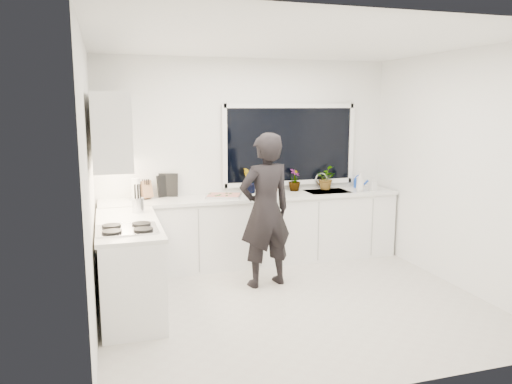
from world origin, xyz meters
name	(u,v)px	position (x,y,z in m)	size (l,w,h in m)	color
floor	(293,303)	(0.00, 0.00, -0.01)	(4.00, 3.50, 0.02)	beige
wall_back	(248,160)	(0.00, 1.76, 1.35)	(4.00, 0.02, 2.70)	white
wall_left	(89,187)	(-2.01, 0.00, 1.35)	(0.02, 3.50, 2.70)	white
wall_right	(459,170)	(2.01, 0.00, 1.35)	(0.02, 3.50, 2.70)	white
ceiling	(297,41)	(0.00, 0.00, 2.71)	(4.00, 3.50, 0.02)	white
window	(290,145)	(0.60, 1.73, 1.55)	(1.80, 0.02, 1.00)	black
base_cabinets_back	(254,231)	(0.00, 1.45, 0.44)	(3.92, 0.58, 0.88)	white
base_cabinets_left	(130,267)	(-1.67, 0.35, 0.44)	(0.58, 1.60, 0.88)	white
countertop_back	(254,197)	(0.00, 1.44, 0.90)	(3.94, 0.62, 0.04)	silver
countertop_left	(128,224)	(-1.67, 0.35, 0.90)	(0.62, 1.60, 0.04)	silver
upper_cabinets	(110,128)	(-1.79, 0.70, 1.85)	(0.34, 2.10, 0.70)	white
sink	(327,195)	(1.05, 1.45, 0.87)	(0.58, 0.42, 0.14)	silver
faucet	(321,181)	(1.05, 1.65, 1.03)	(0.03, 0.03, 0.22)	silver
stovetop	(127,229)	(-1.69, 0.00, 0.94)	(0.56, 0.48, 0.03)	black
person	(265,210)	(-0.12, 0.60, 0.89)	(0.65, 0.43, 1.79)	black
pizza_tray	(224,196)	(-0.42, 1.42, 0.94)	(0.44, 0.32, 0.03)	silver
pizza	(224,195)	(-0.42, 1.42, 0.95)	(0.40, 0.29, 0.01)	red
watering_can	(358,183)	(1.62, 1.61, 0.98)	(0.14, 0.14, 0.13)	blue
paper_towel_roll	(136,190)	(-1.51, 1.55, 1.05)	(0.11, 0.11, 0.26)	silver
knife_block	(146,190)	(-1.38, 1.59, 1.03)	(0.13, 0.10, 0.22)	olive
utensil_crock	(138,205)	(-1.53, 0.80, 1.00)	(0.13, 0.13, 0.16)	silver
picture_frame_large	(165,186)	(-1.13, 1.69, 1.06)	(0.22, 0.02, 0.28)	black
picture_frame_small	(168,185)	(-1.09, 1.69, 1.07)	(0.25, 0.02, 0.30)	black
herb_plants	(298,179)	(0.68, 1.61, 1.08)	(1.36, 0.33, 0.34)	#26662D
soap_bottles	(364,182)	(1.53, 1.30, 1.05)	(0.31, 0.13, 0.28)	#D8BF66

